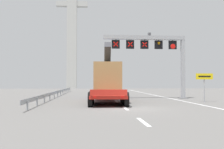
{
  "coord_description": "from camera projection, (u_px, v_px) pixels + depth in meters",
  "views": [
    {
      "loc": [
        -2.69,
        -17.86,
        1.85
      ],
      "look_at": [
        -0.64,
        7.56,
        2.6
      ],
      "focal_mm": 41.46,
      "sensor_mm": 36.0,
      "label": 1
    }
  ],
  "objects": [
    {
      "name": "exit_sign_yellow",
      "position": [
        204.0,
        80.0,
        23.78
      ],
      "size": [
        1.6,
        0.15,
        2.65
      ],
      "color": "#9EA0A5",
      "rests_on": "ground"
    },
    {
      "name": "edge_line_right",
      "position": [
        167.0,
        98.0,
        30.41
      ],
      "size": [
        0.2,
        63.0,
        0.01
      ],
      "primitive_type": "cube",
      "color": "silver",
      "rests_on": "ground"
    },
    {
      "name": "ground",
      "position": [
        130.0,
        109.0,
        17.95
      ],
      "size": [
        112.0,
        112.0,
        0.0
      ],
      "primitive_type": "plane",
      "color": "slate"
    },
    {
      "name": "overhead_lane_gantry",
      "position": [
        156.0,
        49.0,
        29.15
      ],
      "size": [
        9.52,
        0.9,
        7.4
      ],
      "color": "#9EA0A5",
      "rests_on": "ground"
    },
    {
      "name": "bridge_pylon_distant",
      "position": [
        72.0,
        19.0,
        74.9
      ],
      "size": [
        9.0,
        2.0,
        39.43
      ],
      "color": "#B7B7B2",
      "rests_on": "ground"
    },
    {
      "name": "guardrail_left",
      "position": [
        59.0,
        92.0,
        33.8
      ],
      "size": [
        0.13,
        36.89,
        0.76
      ],
      "color": "#999EA3",
      "rests_on": "ground"
    },
    {
      "name": "lane_markings",
      "position": [
        104.0,
        92.0,
        49.48
      ],
      "size": [
        0.2,
        77.92,
        0.01
      ],
      "color": "silver",
      "rests_on": "ground"
    },
    {
      "name": "heavy_haul_truck_red",
      "position": [
        107.0,
        81.0,
        26.56
      ],
      "size": [
        3.58,
        14.15,
        5.3
      ],
      "color": "red",
      "rests_on": "ground"
    }
  ]
}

